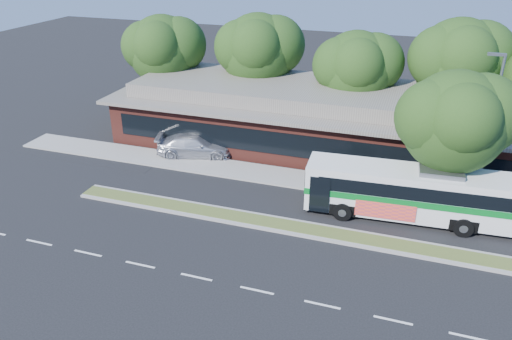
# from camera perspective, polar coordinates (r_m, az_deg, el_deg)

# --- Properties ---
(ground) EXTENTS (120.00, 120.00, 0.00)m
(ground) POSITION_cam_1_polar(r_m,az_deg,el_deg) (27.07, 3.51, -7.22)
(ground) COLOR black
(ground) RESTS_ON ground
(median_strip) EXTENTS (26.00, 1.10, 0.15)m
(median_strip) POSITION_cam_1_polar(r_m,az_deg,el_deg) (27.52, 3.85, -6.45)
(median_strip) COLOR #3B4C20
(median_strip) RESTS_ON ground
(sidewalk) EXTENTS (44.00, 2.60, 0.12)m
(sidewalk) POSITION_cam_1_polar(r_m,az_deg,el_deg) (32.46, 6.54, -1.28)
(sidewalk) COLOR gray
(sidewalk) RESTS_ON ground
(parking_lot) EXTENTS (14.00, 12.00, 0.01)m
(parking_lot) POSITION_cam_1_polar(r_m,az_deg,el_deg) (42.46, -16.74, 4.32)
(parking_lot) COLOR black
(parking_lot) RESTS_ON ground
(plaza_building) EXTENTS (33.20, 11.20, 4.45)m
(plaza_building) POSITION_cam_1_polar(r_m,az_deg,el_deg) (37.62, 8.93, 5.86)
(plaza_building) COLOR maroon
(plaza_building) RESTS_ON ground
(lamp_post) EXTENTS (0.93, 0.18, 9.07)m
(lamp_post) POSITION_cam_1_polar(r_m,az_deg,el_deg) (29.92, 25.04, 4.12)
(lamp_post) COLOR slate
(lamp_post) RESTS_ON ground
(tree_bg_a) EXTENTS (6.47, 5.80, 8.63)m
(tree_bg_a) POSITION_cam_1_polar(r_m,az_deg,el_deg) (43.25, -10.01, 13.53)
(tree_bg_a) COLOR black
(tree_bg_a) RESTS_ON ground
(tree_bg_b) EXTENTS (6.69, 6.00, 9.00)m
(tree_bg_b) POSITION_cam_1_polar(r_m,az_deg,el_deg) (40.99, 0.87, 13.63)
(tree_bg_b) COLOR black
(tree_bg_b) RESTS_ON ground
(tree_bg_c) EXTENTS (6.24, 5.60, 8.26)m
(tree_bg_c) POSITION_cam_1_polar(r_m,az_deg,el_deg) (38.49, 11.98, 11.46)
(tree_bg_c) COLOR black
(tree_bg_c) RESTS_ON ground
(tree_bg_d) EXTENTS (6.91, 6.20, 9.37)m
(tree_bg_d) POSITION_cam_1_polar(r_m,az_deg,el_deg) (39.15, 22.74, 11.54)
(tree_bg_d) COLOR black
(tree_bg_d) RESTS_ON ground
(transit_bus) EXTENTS (11.59, 3.21, 3.22)m
(transit_bus) POSITION_cam_1_polar(r_m,az_deg,el_deg) (28.81, 17.34, -2.17)
(transit_bus) COLOR silver
(transit_bus) RESTS_ON ground
(sedan) EXTENTS (5.82, 3.58, 1.58)m
(sedan) POSITION_cam_1_polar(r_m,az_deg,el_deg) (36.03, -6.99, 2.79)
(sedan) COLOR silver
(sedan) RESTS_ON ground
(sidewalk_tree) EXTENTS (6.28, 5.64, 8.22)m
(sidewalk_tree) POSITION_cam_1_polar(r_m,az_deg,el_deg) (29.03, 22.56, 5.32)
(sidewalk_tree) COLOR black
(sidewalk_tree) RESTS_ON ground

